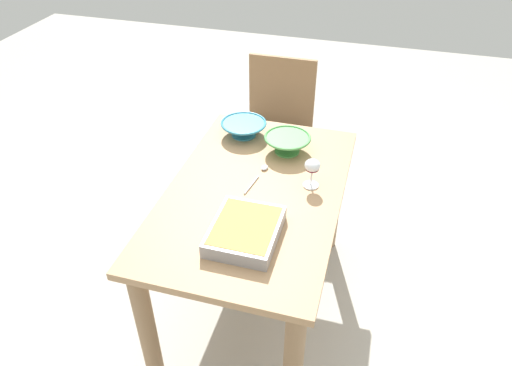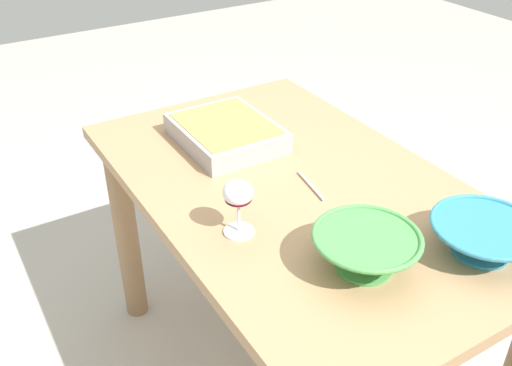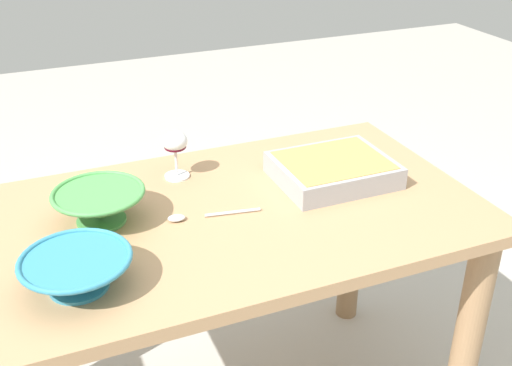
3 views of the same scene
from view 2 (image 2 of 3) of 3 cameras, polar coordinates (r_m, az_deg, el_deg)
name	(u,v)px [view 2 (image 2 of 3)]	position (r m, az deg, el deg)	size (l,w,h in m)	color
dining_table	(295,230)	(1.60, 3.84, -4.66)	(1.24, 0.77, 0.76)	tan
wine_glass	(238,197)	(1.28, -1.77, -1.41)	(0.07, 0.07, 0.14)	white
casserole_dish	(226,132)	(1.69, -2.99, 5.09)	(0.32, 0.26, 0.06)	#99999E
mixing_bowl	(366,249)	(1.23, 10.81, -6.47)	(0.23, 0.23, 0.09)	#4C994C
small_bowl	(484,236)	(1.35, 21.62, -4.93)	(0.24, 0.24, 0.08)	teal
serving_spoon	(328,204)	(1.43, 7.17, -2.09)	(0.24, 0.06, 0.01)	silver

